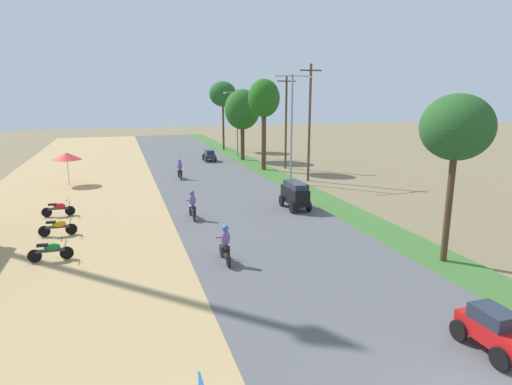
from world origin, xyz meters
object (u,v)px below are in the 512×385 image
median_tree_fourth (223,94)px  car_sedan_charcoal (209,155)px  vendor_umbrella (67,156)px  median_tree_nearest (457,129)px  motorbike_ahead_third (192,205)px  car_hatchback_red (493,329)px  motorbike_ahead_fourth (180,170)px  motorbike_ahead_second (225,245)px  streetlamp_mid (237,119)px  utility_pole_near (309,122)px  utility_pole_far (286,121)px  parked_motorbike_nearest (51,250)px  median_tree_second (264,99)px  parked_motorbike_second (58,226)px  streetlamp_near (292,122)px  median_tree_third (242,110)px  parked_motorbike_third (59,208)px  car_van_black (295,194)px

median_tree_fourth → car_sedan_charcoal: median_tree_fourth is taller
vendor_umbrella → median_tree_nearest: size_ratio=0.37×
motorbike_ahead_third → car_hatchback_red: bearing=-69.7°
median_tree_nearest → motorbike_ahead_fourth: (-8.14, 21.41, -4.75)m
median_tree_nearest → motorbike_ahead_second: bearing=164.1°
streetlamp_mid → vendor_umbrella: bearing=-145.3°
vendor_umbrella → motorbike_ahead_fourth: size_ratio=1.40×
streetlamp_mid → utility_pole_near: utility_pole_near is taller
vendor_umbrella → utility_pole_far: utility_pole_far is taller
parked_motorbike_nearest → utility_pole_near: size_ratio=0.19×
median_tree_nearest → median_tree_second: median_tree_second is taller
median_tree_second → utility_pole_far: utility_pole_far is taller
streetlamp_mid → car_sedan_charcoal: streetlamp_mid is taller
motorbike_ahead_second → motorbike_ahead_fourth: (0.73, 18.88, 0.00)m
parked_motorbike_second → car_sedan_charcoal: size_ratio=0.80×
car_sedan_charcoal → motorbike_ahead_second: 28.20m
car_sedan_charcoal → parked_motorbike_nearest: bearing=-115.3°
car_hatchback_red → car_sedan_charcoal: 36.10m
parked_motorbike_second → motorbike_ahead_fourth: 15.06m
vendor_umbrella → motorbike_ahead_second: size_ratio=1.40×
median_tree_nearest → motorbike_ahead_second: size_ratio=3.84×
utility_pole_far → streetlamp_near: bearing=-108.2°
median_tree_third → motorbike_ahead_fourth: size_ratio=4.13×
utility_pole_near → motorbike_ahead_fourth: 11.32m
car_hatchback_red → streetlamp_near: bearing=81.3°
parked_motorbike_third → motorbike_ahead_second: 12.32m
median_tree_nearest → motorbike_ahead_third: 13.91m
car_sedan_charcoal → motorbike_ahead_fourth: bearing=-115.9°
parked_motorbike_nearest → streetlamp_mid: 32.66m
median_tree_fourth → median_tree_nearest: bearing=-89.8°
median_tree_second → car_van_black: (-2.76, -14.12, -5.47)m
motorbike_ahead_second → parked_motorbike_nearest: bearing=160.4°
vendor_umbrella → car_van_black: size_ratio=1.05×
parked_motorbike_third → motorbike_ahead_second: (7.48, -9.79, 0.30)m
utility_pole_far → car_hatchback_red: 30.66m
parked_motorbike_nearest → utility_pole_far: bearing=46.5°
median_tree_second → motorbike_ahead_second: median_tree_second is taller
streetlamp_mid → motorbike_ahead_third: bearing=-111.0°
parked_motorbike_nearest → car_sedan_charcoal: (11.96, 25.27, 0.19)m
parked_motorbike_second → motorbike_ahead_second: size_ratio=1.00×
parked_motorbike_nearest → median_tree_second: size_ratio=0.22×
streetlamp_mid → car_van_black: bearing=-96.8°
vendor_umbrella → motorbike_ahead_fourth: 8.68m
parked_motorbike_third → median_tree_fourth: median_tree_fourth is taller
parked_motorbike_second → utility_pole_near: 20.43m
utility_pole_far → car_van_black: utility_pole_far is taller
median_tree_nearest → car_sedan_charcoal: size_ratio=3.06×
parked_motorbike_third → car_van_black: 13.86m
parked_motorbike_nearest → streetlamp_near: streetlamp_near is taller
streetlamp_near → car_hatchback_red: 23.70m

